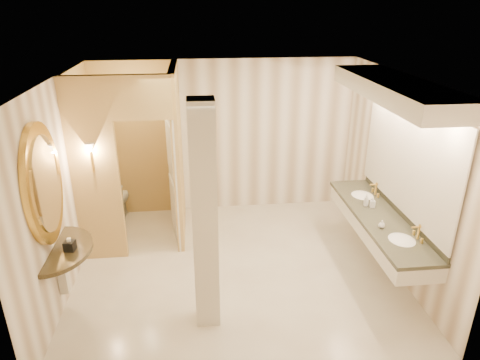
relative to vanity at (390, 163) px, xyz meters
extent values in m
plane|color=#EDE5CD|center=(-1.98, 0.26, -1.63)|extent=(4.50, 4.50, 0.00)
plane|color=silver|center=(-1.98, 0.26, 1.07)|extent=(4.50, 4.50, 0.00)
cube|color=white|center=(-1.98, 2.26, -0.28)|extent=(4.50, 0.02, 2.70)
cube|color=white|center=(-1.98, -1.74, -0.28)|extent=(4.50, 0.02, 2.70)
cube|color=white|center=(-4.23, 0.26, -0.28)|extent=(0.02, 4.00, 2.70)
cube|color=white|center=(0.27, 0.26, -0.28)|extent=(0.02, 4.00, 2.70)
cube|color=tan|center=(-2.78, 1.51, -0.28)|extent=(0.10, 1.50, 2.70)
cube|color=tan|center=(-3.90, 0.76, -0.28)|extent=(0.65, 0.10, 2.70)
cube|color=tan|center=(-3.18, 0.76, 0.77)|extent=(0.80, 0.10, 0.60)
cube|color=beige|center=(-2.85, 1.16, -0.58)|extent=(0.19, 0.80, 2.10)
cylinder|color=gold|center=(-3.90, 0.69, -0.08)|extent=(0.03, 0.03, 0.30)
cone|color=beige|center=(-3.90, 0.69, 0.12)|extent=(0.14, 0.14, 0.14)
cube|color=beige|center=(-0.03, 0.00, -0.90)|extent=(0.60, 2.41, 0.24)
cube|color=black|center=(-0.03, 0.00, -0.78)|extent=(0.64, 2.45, 0.05)
cube|color=black|center=(0.25, 0.00, -0.71)|extent=(0.03, 2.41, 0.10)
ellipsoid|color=white|center=(-0.03, -0.65, -0.80)|extent=(0.40, 0.44, 0.15)
cylinder|color=gold|center=(0.17, -0.65, -0.67)|extent=(0.03, 0.03, 0.22)
ellipsoid|color=white|center=(-0.03, 0.65, -0.80)|extent=(0.40, 0.44, 0.15)
cylinder|color=gold|center=(0.17, 0.65, -0.67)|extent=(0.03, 0.03, 0.22)
cube|color=white|center=(0.25, 0.00, 0.07)|extent=(0.03, 2.41, 1.40)
cube|color=beige|center=(-0.03, 0.00, 0.96)|extent=(0.75, 2.61, 0.22)
cylinder|color=black|center=(-4.21, -0.40, -0.78)|extent=(1.08, 1.08, 0.05)
cube|color=beige|center=(-4.17, -0.40, -1.08)|extent=(0.10, 0.10, 0.60)
cylinder|color=gold|center=(-4.19, -0.40, 0.07)|extent=(0.07, 1.08, 1.08)
cylinder|color=white|center=(-4.15, -0.40, 0.07)|extent=(0.02, 0.87, 0.87)
cube|color=beige|center=(-2.43, -0.78, -0.28)|extent=(0.28, 0.28, 2.70)
cube|color=black|center=(-4.01, -0.45, -0.70)|extent=(0.13, 0.13, 0.12)
imported|color=white|center=(-3.92, 2.01, -1.26)|extent=(0.50, 0.77, 0.75)
imported|color=beige|center=(-0.04, 0.25, -0.68)|extent=(0.08, 0.08, 0.15)
imported|color=silver|center=(-0.16, -0.34, -0.70)|extent=(0.09, 0.09, 0.10)
imported|color=#C6B28C|center=(-0.12, 0.30, -0.66)|extent=(0.08, 0.08, 0.18)
camera|label=1|loc=(-2.50, -4.94, 1.95)|focal=32.00mm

